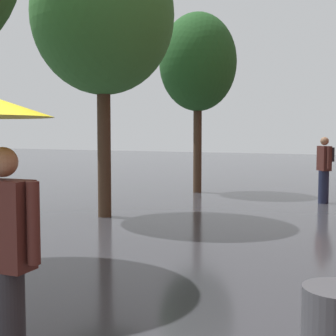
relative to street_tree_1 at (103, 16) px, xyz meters
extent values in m
cylinder|color=#473323|center=(0.00, 0.00, -2.72)|extent=(0.28, 0.28, 3.01)
ellipsoid|color=#387533|center=(0.00, 0.00, 0.02)|extent=(2.99, 2.99, 3.30)
cylinder|color=#473323|center=(0.09, 4.80, -2.82)|extent=(0.25, 0.25, 2.81)
ellipsoid|color=#235623|center=(0.09, 4.80, -0.32)|extent=(2.31, 2.31, 2.91)
cylinder|color=#2D2D33|center=(3.32, -6.08, -3.81)|extent=(0.26, 0.26, 0.84)
cube|color=#4C231E|center=(3.32, -6.08, -3.07)|extent=(0.42, 0.25, 0.63)
sphere|color=#9E7051|center=(3.32, -6.08, -2.63)|extent=(0.21, 0.21, 0.21)
cylinder|color=#4C231E|center=(3.57, -6.06, -3.04)|extent=(0.09, 0.09, 0.57)
cylinder|color=#1E233D|center=(3.87, 4.17, -3.81)|extent=(0.26, 0.26, 0.84)
cube|color=#4C231E|center=(3.87, 4.17, -3.08)|extent=(0.41, 0.45, 0.63)
sphere|color=#9E7051|center=(3.87, 4.17, -2.64)|extent=(0.21, 0.21, 0.21)
cylinder|color=#4C231E|center=(4.02, 3.97, -3.04)|extent=(0.09, 0.09, 0.56)
cylinder|color=#4C231E|center=(3.73, 4.37, -3.04)|extent=(0.09, 0.09, 0.56)
cube|color=black|center=(3.99, 4.25, -2.98)|extent=(0.27, 0.29, 0.36)
camera|label=1|loc=(5.84, -8.51, -2.43)|focal=51.38mm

